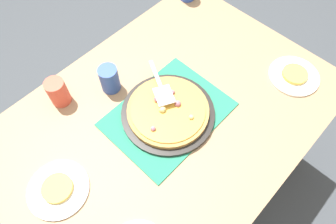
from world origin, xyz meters
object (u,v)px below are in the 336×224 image
Objects in this scene: served_slice_left at (57,188)px; cup_near at (58,92)px; pizza at (168,110)px; served_slice_right at (295,74)px; plate_near_left at (58,189)px; pizza_pan at (168,113)px; pizza_server at (160,86)px; plate_far_right at (294,76)px; cup_far at (109,79)px.

served_slice_left is 0.39m from cup_near.
pizza reaches higher than served_slice_right.
pizza is 1.50× the size of plate_near_left.
pizza_server is at bearing -117.89° from pizza_pan.
served_slice_right reaches higher than plate_far_right.
pizza is at bearing 62.04° from pizza_server.
pizza_server is at bearing -36.68° from plate_far_right.
plate_near_left is 1.07m from plate_far_right.
served_slice_right is 0.92× the size of cup_near.
plate_near_left is (0.50, -0.07, -0.03)m from pizza.
pizza_pan is 0.11m from pizza_server.
served_slice_left is 1.07m from served_slice_right.
pizza is 3.00× the size of served_slice_right.
pizza_pan is 3.45× the size of served_slice_left.
pizza_pan is 1.73× the size of plate_far_right.
cup_far is (0.59, -0.54, 0.04)m from served_slice_right.
cup_near is (-0.24, -0.30, 0.04)m from served_slice_left.
cup_near reaches higher than served_slice_right.
cup_far reaches higher than plate_near_left.
cup_near is at bearing -43.33° from pizza_server.
served_slice_left reaches higher than plate_far_right.
pizza_pan is at bearing 62.11° from pizza_server.
cup_near and cup_far have the same top height.
cup_near is (0.78, -0.64, 0.06)m from plate_far_right.
pizza_pan is 0.28m from cup_far.
plate_near_left is 1.07m from served_slice_right.
pizza_pan is 3.17× the size of cup_near.
pizza is 0.59m from served_slice_right.
plate_far_right is at bearing 152.71° from pizza.
served_slice_right is at bearing 152.71° from pizza.
cup_far is (0.07, -0.27, 0.03)m from pizza.
served_slice_left is at bearing 25.29° from cup_far.
served_slice_left is 0.54m from pizza_server.
cup_near reaches higher than pizza_pan.
plate_near_left is 0.47m from cup_far.
cup_near reaches higher than plate_far_right.
cup_far is (0.07, -0.27, 0.05)m from pizza_pan.
served_slice_right is 0.60m from pizza_server.
pizza reaches higher than plate_far_right.
served_slice_right is at bearing 143.32° from pizza_server.
pizza_server is (-0.30, 0.28, 0.01)m from cup_near.
pizza reaches higher than plate_near_left.
pizza_pan is at bearing -27.20° from served_slice_right.
cup_near is at bearing -28.42° from cup_far.
plate_far_right is 0.60m from pizza_server.
pizza is 1.48× the size of pizza_server.
served_slice_right is at bearing 140.59° from cup_near.
plate_near_left is 0.98× the size of pizza_server.
plate_far_right is (-0.52, 0.27, -0.03)m from pizza.
pizza is at bearing 104.49° from cup_far.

